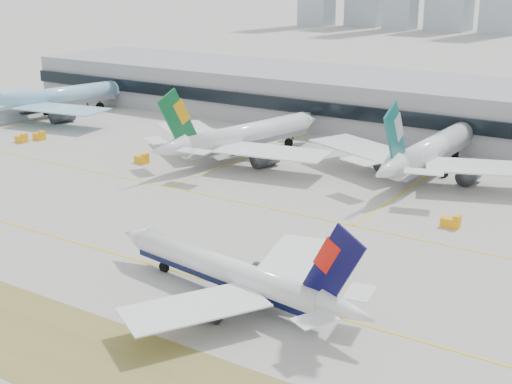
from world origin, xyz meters
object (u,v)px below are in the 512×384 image
Objects in this scene: widebody_korean at (48,99)px; widebody_eva at (241,137)px; terminal at (420,106)px; taxiing_airliner at (234,274)px; widebody_cathay at (430,152)px.

widebody_korean is 82.28m from widebody_eva.
widebody_eva is 0.21× the size of terminal.
taxiing_airliner is 0.18× the size of terminal.
widebody_cathay is at bearing -82.98° from taxiing_airliner.
taxiing_airliner is 80.96m from widebody_eva.
taxiing_airliner is 0.82× the size of widebody_cathay.
widebody_korean reaches higher than widebody_eva.
widebody_eva is at bearing -115.69° from terminal.
taxiing_airliner is 147.73m from widebody_korean.
widebody_korean reaches higher than widebody_cathay.
widebody_korean reaches higher than terminal.
widebody_cathay is (1.37, 78.82, 1.69)m from taxiing_airliner.
widebody_cathay is 0.21× the size of terminal.
terminal is (26.62, 55.33, 1.93)m from widebody_eva.
widebody_cathay is (45.84, 11.18, 0.13)m from widebody_eva.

